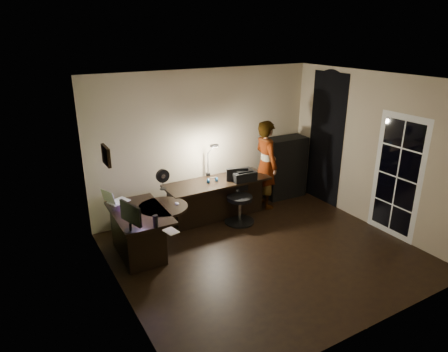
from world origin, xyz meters
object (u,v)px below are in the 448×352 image
person (266,164)px  office_chair (240,198)px  desk_left (141,233)px  monitor (130,222)px  cabinet (285,167)px  desk_right (218,199)px

person → office_chair: bearing=118.7°
person → desk_left: bearing=105.2°
monitor → cabinet: bearing=2.1°
person → monitor: bearing=113.5°
monitor → person: bearing=2.2°
cabinet → desk_left: bearing=-165.4°
desk_right → person: (1.09, 0.01, 0.50)m
desk_left → cabinet: cabinet is taller
desk_right → monitor: 2.29m
desk_right → cabinet: 1.77m
desk_left → cabinet: (3.40, 0.74, 0.27)m
desk_left → desk_right: bearing=18.9°
desk_left → desk_right: 1.74m
monitor → desk_right: bearing=11.3°
office_chair → person: person is taller
desk_left → monitor: bearing=-118.0°
cabinet → office_chair: 1.61m
monitor → person: 3.23m
cabinet → monitor: bearing=-158.7°
desk_left → cabinet: 3.49m
desk_left → person: size_ratio=0.73×
cabinet → person: 0.72m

